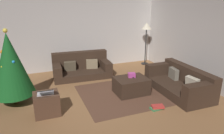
# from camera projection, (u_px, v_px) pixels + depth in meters

# --- Properties ---
(ground_plane) EXTENTS (6.40, 6.40, 0.00)m
(ground_plane) POSITION_uv_depth(u_px,v_px,m) (101.00, 108.00, 4.68)
(ground_plane) COLOR brown
(rear_partition) EXTENTS (6.40, 0.12, 2.60)m
(rear_partition) POSITION_uv_depth(u_px,v_px,m) (71.00, 32.00, 7.06)
(rear_partition) COLOR #BCB7B2
(rear_partition) RESTS_ON ground_plane
(corner_partition) EXTENTS (0.12, 6.40, 2.60)m
(corner_partition) POSITION_uv_depth(u_px,v_px,m) (215.00, 42.00, 5.38)
(corner_partition) COLOR #B5B0AB
(corner_partition) RESTS_ON ground_plane
(couch_left) EXTENTS (1.82, 0.99, 0.75)m
(couch_left) POSITION_uv_depth(u_px,v_px,m) (81.00, 68.00, 6.63)
(couch_left) COLOR #332319
(couch_left) RESTS_ON ground_plane
(couch_right) EXTENTS (0.96, 1.91, 0.67)m
(couch_right) POSITION_uv_depth(u_px,v_px,m) (180.00, 83.00, 5.46)
(couch_right) COLOR #332319
(couch_right) RESTS_ON ground_plane
(ottoman) EXTENTS (0.83, 0.65, 0.42)m
(ottoman) POSITION_uv_depth(u_px,v_px,m) (131.00, 86.00, 5.40)
(ottoman) COLOR #332319
(ottoman) RESTS_ON ground_plane
(gift_box) EXTENTS (0.22, 0.20, 0.11)m
(gift_box) POSITION_uv_depth(u_px,v_px,m) (132.00, 75.00, 5.39)
(gift_box) COLOR #B23F8C
(gift_box) RESTS_ON ottoman
(tv_remote) EXTENTS (0.13, 0.16, 0.02)m
(tv_remote) POSITION_uv_depth(u_px,v_px,m) (133.00, 77.00, 5.40)
(tv_remote) COLOR black
(tv_remote) RESTS_ON ottoman
(christmas_tree) EXTENTS (0.94, 0.94, 1.77)m
(christmas_tree) POSITION_uv_depth(u_px,v_px,m) (11.00, 65.00, 4.64)
(christmas_tree) COLOR brown
(christmas_tree) RESTS_ON ground_plane
(side_table) EXTENTS (0.52, 0.44, 0.49)m
(side_table) POSITION_uv_depth(u_px,v_px,m) (47.00, 104.00, 4.38)
(side_table) COLOR #4C3323
(side_table) RESTS_ON ground_plane
(laptop) EXTENTS (0.37, 0.42, 0.18)m
(laptop) POSITION_uv_depth(u_px,v_px,m) (45.00, 92.00, 4.23)
(laptop) COLOR silver
(laptop) RESTS_ON side_table
(book_stack) EXTENTS (0.31, 0.22, 0.09)m
(book_stack) POSITION_uv_depth(u_px,v_px,m) (157.00, 107.00, 4.64)
(book_stack) COLOR #387A47
(book_stack) RESTS_ON ground_plane
(corner_lamp) EXTENTS (0.36, 0.36, 1.57)m
(corner_lamp) POSITION_uv_depth(u_px,v_px,m) (146.00, 29.00, 7.54)
(corner_lamp) COLOR black
(corner_lamp) RESTS_ON ground_plane
(area_rug) EXTENTS (2.60, 2.00, 0.01)m
(area_rug) POSITION_uv_depth(u_px,v_px,m) (131.00, 93.00, 5.47)
(area_rug) COLOR brown
(area_rug) RESTS_ON ground_plane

